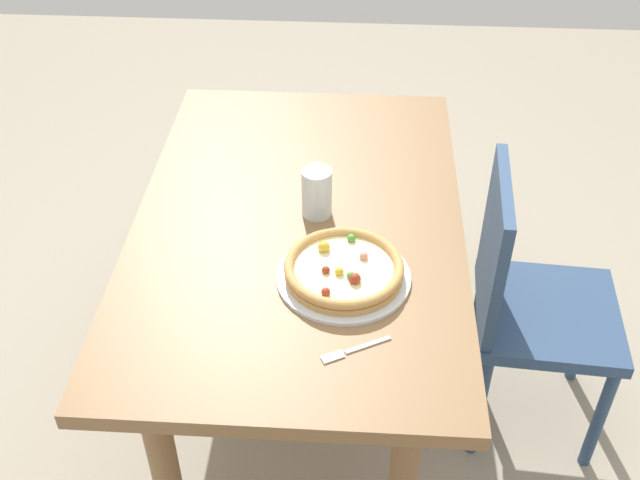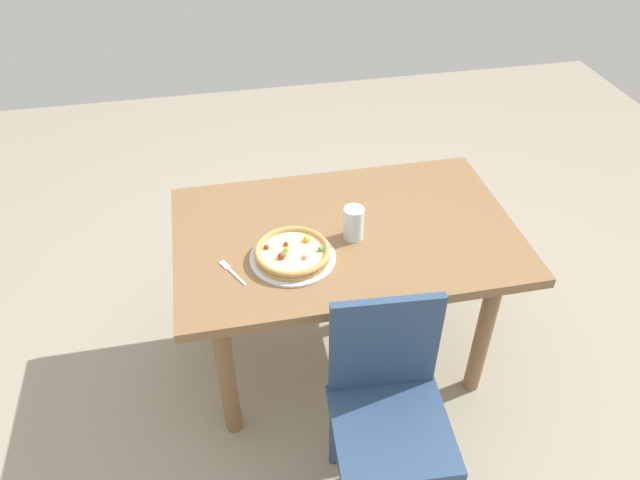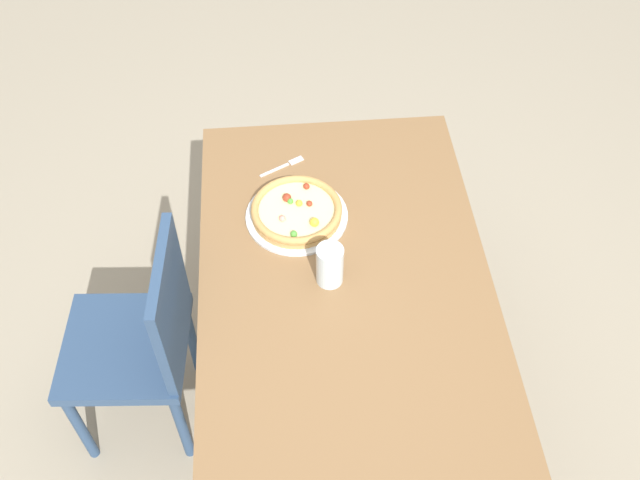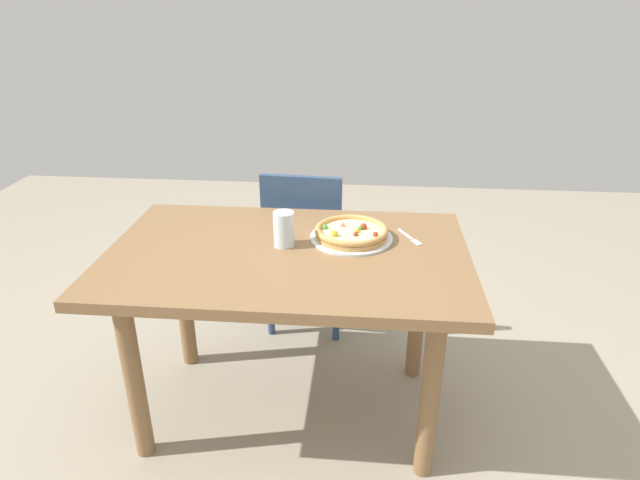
# 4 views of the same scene
# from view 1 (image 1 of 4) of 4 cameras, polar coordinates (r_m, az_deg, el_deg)

# --- Properties ---
(ground_plane) EXTENTS (6.00, 6.00, 0.00)m
(ground_plane) POSITION_cam_1_polar(r_m,az_deg,el_deg) (2.55, -1.30, -11.85)
(ground_plane) COLOR #9E937F
(dining_table) EXTENTS (1.36, 0.86, 0.76)m
(dining_table) POSITION_cam_1_polar(r_m,az_deg,el_deg) (2.08, -1.55, -0.56)
(dining_table) COLOR olive
(dining_table) RESTS_ON ground
(chair_near) EXTENTS (0.43, 0.43, 0.88)m
(chair_near) POSITION_cam_1_polar(r_m,az_deg,el_deg) (2.25, 15.21, -4.40)
(chair_near) COLOR navy
(chair_near) RESTS_ON ground
(plate) EXTENTS (0.32, 0.32, 0.01)m
(plate) POSITION_cam_1_polar(r_m,az_deg,el_deg) (1.83, 1.77, -2.77)
(plate) COLOR silver
(plate) RESTS_ON dining_table
(pizza) EXTENTS (0.29, 0.29, 0.05)m
(pizza) POSITION_cam_1_polar(r_m,az_deg,el_deg) (1.81, 1.78, -2.17)
(pizza) COLOR tan
(pizza) RESTS_ON plate
(fork) EXTENTS (0.09, 0.15, 0.00)m
(fork) POSITION_cam_1_polar(r_m,az_deg,el_deg) (1.66, 2.29, -8.28)
(fork) COLOR silver
(fork) RESTS_ON dining_table
(drinking_glass) EXTENTS (0.08, 0.08, 0.14)m
(drinking_glass) POSITION_cam_1_polar(r_m,az_deg,el_deg) (1.99, -0.25, 3.56)
(drinking_glass) COLOR silver
(drinking_glass) RESTS_ON dining_table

